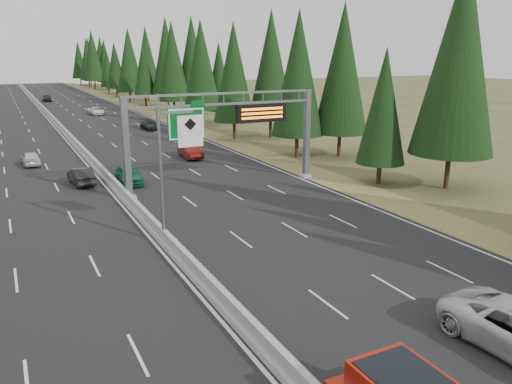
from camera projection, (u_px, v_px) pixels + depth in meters
road at (58, 127)px, 76.53m from camera, size 32.00×260.00×0.08m
shoulder_right at (170, 120)px, 84.34m from camera, size 3.60×260.00×0.06m
median_barrier at (58, 124)px, 76.43m from camera, size 0.70×260.00×0.85m
sign_gantry at (232, 125)px, 40.33m from camera, size 16.75×0.98×7.80m
hov_sign_pole at (171, 165)px, 28.31m from camera, size 2.80×0.50×8.00m
tree_row_right at (199, 63)px, 81.13m from camera, size 11.92×241.15×18.66m
car_ahead_green at (129, 175)px, 42.70m from camera, size 1.93×4.56×1.54m
car_ahead_dkred at (190, 150)px, 53.37m from camera, size 2.10×5.00×1.61m
car_ahead_dkgrey at (150, 125)px, 73.20m from camera, size 2.11×4.76×1.36m
car_ahead_white at (96, 111)px, 91.59m from camera, size 2.53×4.96×1.34m
car_ahead_far at (47, 98)px, 117.32m from camera, size 2.12×4.90×1.64m
car_onc_near at (81, 176)px, 42.43m from camera, size 1.90×4.45×1.43m
car_onc_white at (31, 158)px, 49.78m from camera, size 1.79×4.12×1.38m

